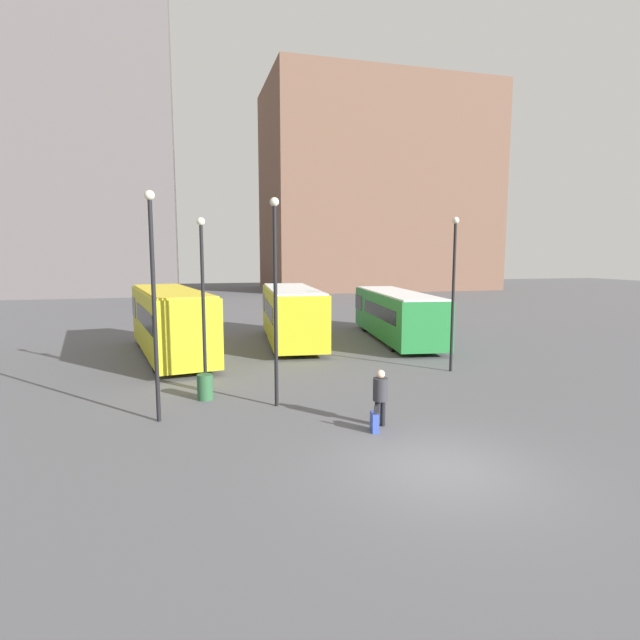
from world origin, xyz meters
TOP-DOWN VIEW (x-y plane):
  - ground_plane at (0.00, 0.00)m, footprint 160.00×160.00m
  - building_block_left at (-16.19, 59.83)m, footprint 20.05×17.48m
  - building_block_right at (21.90, 59.83)m, footprint 31.47×17.96m
  - bus_0 at (-6.14, 14.99)m, footprint 4.25×10.48m
  - bus_1 at (0.16, 16.90)m, footprint 3.55×9.72m
  - bus_2 at (6.14, 16.51)m, footprint 4.05×11.13m
  - traveler at (-0.25, 3.06)m, footprint 0.48×0.48m
  - suitcase at (-0.57, 2.66)m, footprint 0.24×0.43m
  - lamp_post_0 at (5.14, 8.57)m, footprint 0.28×0.28m
  - lamp_post_1 at (-4.83, 8.01)m, footprint 0.28×0.28m
  - lamp_post_2 at (-6.28, 5.12)m, footprint 0.28×0.28m
  - lamp_post_3 at (-2.72, 5.69)m, footprint 0.28×0.28m
  - trash_bin at (-4.88, 7.02)m, footprint 0.52×0.52m

SIDE VIEW (x-z plane):
  - ground_plane at x=0.00m, z-range 0.00..0.00m
  - suitcase at x=-0.57m, z-range -0.11..0.66m
  - trash_bin at x=-4.88m, z-range 0.00..0.85m
  - traveler at x=-0.25m, z-range 0.15..1.76m
  - bus_2 at x=6.14m, z-range 0.13..2.87m
  - bus_1 at x=0.16m, z-range 0.13..3.17m
  - bus_0 at x=-6.14m, z-range 0.13..3.32m
  - lamp_post_1 at x=-4.83m, z-range 0.51..6.56m
  - lamp_post_0 at x=5.14m, z-range 0.51..6.82m
  - lamp_post_3 at x=-2.72m, z-range 0.52..7.04m
  - lamp_post_2 at x=-6.28m, z-range 0.52..7.06m
  - building_block_right at x=21.90m, z-range 0.00..28.34m
  - building_block_left at x=-16.19m, z-range 0.00..41.25m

